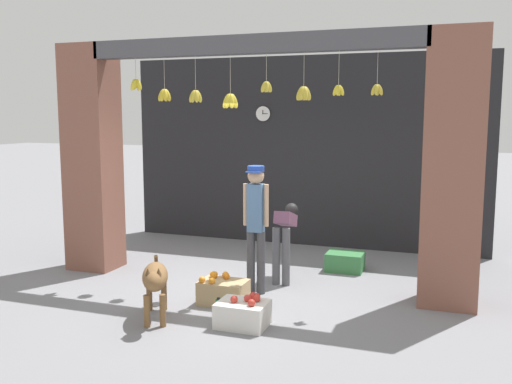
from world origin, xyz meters
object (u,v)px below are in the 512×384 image
Objects in this scene: produce_box_green at (345,262)px; wall_clock at (263,114)px; water_bottle at (218,308)px; fruit_crate_apples at (243,313)px; dog at (155,279)px; worker_stooping at (285,232)px; fruit_crate_oranges at (223,291)px; shopkeeper at (256,218)px.

produce_box_green is 1.93× the size of wall_clock.
fruit_crate_apples is at bearing -26.04° from water_bottle.
worker_stooping is (0.95, 2.00, 0.22)m from dog.
fruit_crate_apples is at bearing 71.05° from dog.
worker_stooping reaches higher than produce_box_green.
fruit_crate_apples is 2.72m from produce_box_green.
fruit_crate_oranges is 0.81m from fruit_crate_apples.
wall_clock reaches higher than water_bottle.
wall_clock reaches higher than shopkeeper.
fruit_crate_apples is at bearing -91.36° from worker_stooping.
shopkeeper reaches higher than worker_stooping.
fruit_crate_apples is (1.02, 0.15, -0.33)m from dog.
dog is 0.82m from water_bottle.
wall_clock is (-1.16, 4.08, 2.21)m from fruit_crate_apples.
produce_box_green is at bearing 76.24° from fruit_crate_apples.
produce_box_green is (1.67, 2.79, -0.34)m from dog.
fruit_crate_oranges is at bearing 106.17° from water_bottle.
fruit_crate_oranges is 0.46m from water_bottle.
worker_stooping is at bearing -108.43° from shopkeeper.
worker_stooping is at bearing 127.25° from dog.
shopkeeper is 6.03× the size of wall_clock.
dog is 3.49× the size of wall_clock.
shopkeeper is 1.47m from fruit_crate_apples.
dog is 0.99m from fruit_crate_oranges.
dog is 4.63m from wall_clock.
fruit_crate_apples is at bearing 100.15° from shopkeeper.
fruit_crate_apples is 1.02× the size of produce_box_green.
worker_stooping is at bearing -132.12° from produce_box_green.
water_bottle is (-0.31, -1.66, -0.59)m from worker_stooping.
water_bottle is (0.64, 0.34, -0.38)m from dog.
worker_stooping reaches higher than fruit_crate_apples.
worker_stooping reaches higher than fruit_crate_oranges.
wall_clock reaches higher than fruit_crate_oranges.
produce_box_green is at bearing 67.33° from water_bottle.
worker_stooping is (0.19, 0.68, -0.31)m from shopkeeper.
dog is 0.93× the size of worker_stooping.
fruit_crate_oranges is 2.06× the size of wall_clock.
produce_box_green is at bearing 44.33° from worker_stooping.
dog is 3.27m from produce_box_green.
dog is at bearing 57.56° from shopkeeper.
worker_stooping is at bearing -63.95° from wall_clock.
dog is 1.77× the size of fruit_crate_apples.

